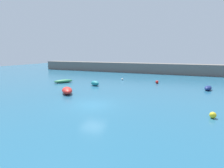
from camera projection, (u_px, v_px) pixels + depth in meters
The scene contains 9 objects.
ground_plane at pixel (93, 106), 18.45m from camera, with size 120.00×120.00×0.20m, color #235B7A.
harbor_breakwater at pixel (149, 68), 47.47m from camera, with size 66.52×3.95×2.64m, color #66605B.
open_tender_yellow at pixel (63, 81), 31.98m from camera, with size 2.97×3.37×0.60m.
fishing_dinghy_green at pixel (208, 88), 25.61m from camera, with size 1.44×2.24×0.66m.
rowboat_white_midwater at pixel (67, 91), 23.36m from camera, with size 2.92×3.06×0.88m.
dinghy_near_pier at pixel (95, 83), 29.18m from camera, with size 2.06×1.71×0.79m.
mooring_buoy_red at pixel (157, 82), 31.15m from camera, with size 0.55×0.55×0.55m, color red.
mooring_buoy_yellow at pixel (213, 115), 14.62m from camera, with size 0.54×0.54×0.54m, color yellow.
mooring_buoy_white at pixel (122, 79), 35.07m from camera, with size 0.39×0.39×0.39m, color white.
Camera 1 is at (8.60, -15.66, 5.42)m, focal length 28.00 mm.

